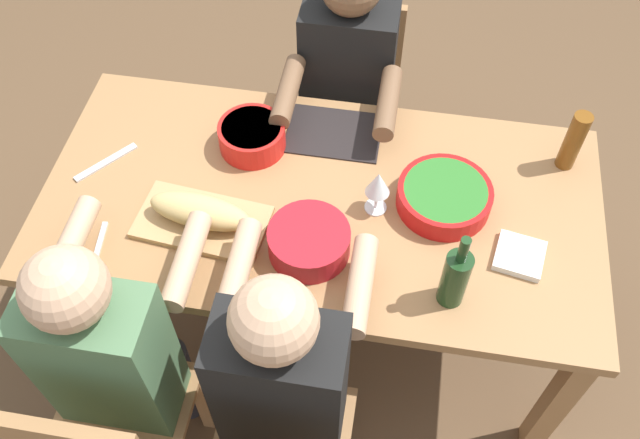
# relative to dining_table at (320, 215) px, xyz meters

# --- Properties ---
(ground_plane) EXTENTS (8.00, 8.00, 0.00)m
(ground_plane) POSITION_rel_dining_table_xyz_m (0.00, 0.00, -0.65)
(ground_plane) COLOR brown
(dining_table) EXTENTS (1.78, 0.90, 0.74)m
(dining_table) POSITION_rel_dining_table_xyz_m (0.00, 0.00, 0.00)
(dining_table) COLOR #9E7044
(dining_table) RESTS_ON ground_plane
(chair_far_center) EXTENTS (0.40, 0.40, 0.85)m
(chair_far_center) POSITION_rel_dining_table_xyz_m (0.00, 0.77, -0.17)
(chair_far_center) COLOR #9E7044
(chair_far_center) RESTS_ON ground_plane
(diner_far_center) EXTENTS (0.41, 0.53, 1.20)m
(diner_far_center) POSITION_rel_dining_table_xyz_m (-0.00, 0.59, 0.04)
(diner_far_center) COLOR #2D2D38
(diner_far_center) RESTS_ON ground_plane
(chair_near_left) EXTENTS (0.40, 0.40, 0.85)m
(chair_near_left) POSITION_rel_dining_table_xyz_m (-0.49, -0.77, -0.17)
(chair_near_left) COLOR #9E7044
(chair_near_left) RESTS_ON ground_plane
(diner_near_left) EXTENTS (0.41, 0.53, 1.20)m
(diner_near_left) POSITION_rel_dining_table_xyz_m (-0.49, -0.59, 0.04)
(diner_near_left) COLOR #2D2D38
(diner_near_left) RESTS_ON ground_plane
(diner_near_center) EXTENTS (0.41, 0.53, 1.20)m
(diner_near_center) POSITION_rel_dining_table_xyz_m (0.00, -0.59, 0.04)
(diner_near_center) COLOR #2D2D38
(diner_near_center) RESTS_ON ground_plane
(serving_bowl_greens) EXTENTS (0.30, 0.30, 0.08)m
(serving_bowl_greens) POSITION_rel_dining_table_xyz_m (0.39, 0.04, 0.13)
(serving_bowl_greens) COLOR red
(serving_bowl_greens) RESTS_ON dining_table
(serving_bowl_fruit) EXTENTS (0.25, 0.25, 0.09)m
(serving_bowl_fruit) POSITION_rel_dining_table_xyz_m (0.00, -0.20, 0.14)
(serving_bowl_fruit) COLOR #B21923
(serving_bowl_fruit) RESTS_ON dining_table
(serving_bowl_salad) EXTENTS (0.22, 0.22, 0.09)m
(serving_bowl_salad) POSITION_rel_dining_table_xyz_m (-0.26, 0.19, 0.14)
(serving_bowl_salad) COLOR red
(serving_bowl_salad) RESTS_ON dining_table
(cutting_board) EXTENTS (0.42, 0.26, 0.02)m
(cutting_board) POSITION_rel_dining_table_xyz_m (-0.34, -0.16, 0.10)
(cutting_board) COLOR tan
(cutting_board) RESTS_ON dining_table
(bread_loaf) EXTENTS (0.33, 0.14, 0.09)m
(bread_loaf) POSITION_rel_dining_table_xyz_m (-0.34, -0.16, 0.15)
(bread_loaf) COLOR tan
(bread_loaf) RESTS_ON cutting_board
(wine_bottle) EXTENTS (0.08, 0.08, 0.29)m
(wine_bottle) POSITION_rel_dining_table_xyz_m (0.42, -0.29, 0.19)
(wine_bottle) COLOR #193819
(wine_bottle) RESTS_ON dining_table
(beer_bottle) EXTENTS (0.06, 0.06, 0.22)m
(beer_bottle) POSITION_rel_dining_table_xyz_m (0.77, 0.28, 0.20)
(beer_bottle) COLOR brown
(beer_bottle) RESTS_ON dining_table
(wine_glass) EXTENTS (0.08, 0.08, 0.17)m
(wine_glass) POSITION_rel_dining_table_xyz_m (0.18, -0.01, 0.20)
(wine_glass) COLOR silver
(wine_glass) RESTS_ON dining_table
(placemat_far_center) EXTENTS (0.32, 0.23, 0.01)m
(placemat_far_center) POSITION_rel_dining_table_xyz_m (0.00, 0.29, 0.09)
(placemat_far_center) COLOR black
(placemat_far_center) RESTS_ON dining_table
(fork_near_left) EXTENTS (0.04, 0.17, 0.01)m
(fork_near_left) POSITION_rel_dining_table_xyz_m (-0.63, -0.29, 0.09)
(fork_near_left) COLOR silver
(fork_near_left) RESTS_ON dining_table
(carving_knife) EXTENTS (0.16, 0.19, 0.01)m
(carving_knife) POSITION_rel_dining_table_xyz_m (-0.72, 0.03, 0.09)
(carving_knife) COLOR silver
(carving_knife) RESTS_ON dining_table
(napkin_stack) EXTENTS (0.16, 0.16, 0.02)m
(napkin_stack) POSITION_rel_dining_table_xyz_m (0.62, -0.12, 0.10)
(napkin_stack) COLOR white
(napkin_stack) RESTS_ON dining_table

